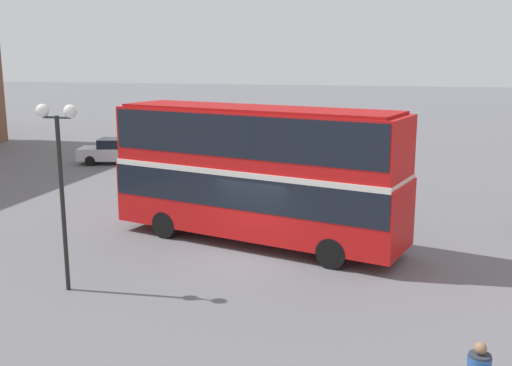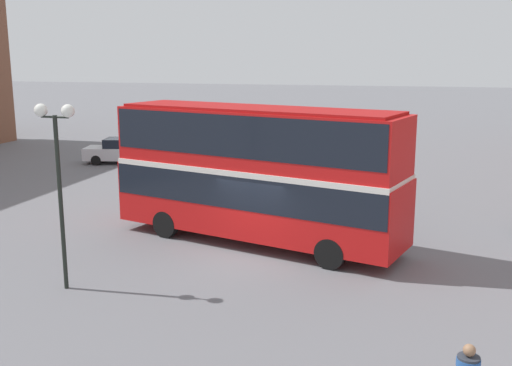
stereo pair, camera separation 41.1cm
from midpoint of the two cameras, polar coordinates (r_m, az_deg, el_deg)
ground_plane at (r=19.87m, az=-1.56°, el=-7.29°), size 240.00×240.00×0.00m
double_decker_bus at (r=20.96m, az=-0.56°, el=1.57°), size 10.92×5.32×4.85m
parked_car_kerb_near at (r=38.25m, az=-13.40°, el=2.97°), size 4.84×2.84×1.55m
street_lamp_twin_globe at (r=17.28m, az=-18.90°, el=2.87°), size 1.20×0.36×5.30m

